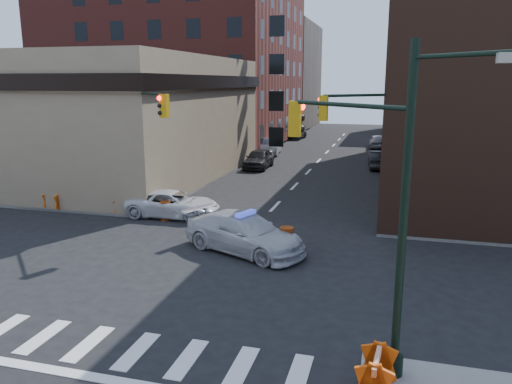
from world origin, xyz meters
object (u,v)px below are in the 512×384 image
Objects in this scene: pedestrian_b at (79,193)px; barrel_road at (287,240)px; police_car at (244,233)px; pedestrian_a at (143,189)px; barrel_bank at (165,211)px; barricade_nw_a at (123,206)px; parked_car_wfar at (271,146)px; parked_car_wnear at (259,159)px; pickup at (173,204)px; barricade_se_a at (376,374)px; parked_car_enear at (378,159)px.

pedestrian_b reaches higher than barrel_road.
pedestrian_a is (-8.11, 6.28, 0.21)m from police_car.
barricade_nw_a is (-2.64, 0.25, 0.04)m from barrel_bank.
barrel_bank is (0.31, -25.29, -0.30)m from parked_car_wfar.
pedestrian_b is 5.54m from barrel_bank.
parked_car_wnear is at bearing 73.35° from barricade_nw_a.
barricade_se_a is at bearing -141.81° from pickup.
pickup is 3.30m from pedestrian_a.
police_car is 10.83m from barricade_se_a.
police_car is 1.86m from barrel_road.
parked_car_wfar is 2.76× the size of pedestrian_a.
pedestrian_a is 3.70m from barrel_bank.
pedestrian_b reaches higher than barrel_bank.
police_car is 3.13× the size of pedestrian_b.
pedestrian_b is (-2.89, -2.16, 0.03)m from pedestrian_a.
police_car reaches higher than parked_car_wnear.
police_car is 9.05m from barricade_nw_a.
parked_car_wfar reaches higher than barrel_road.
parked_car_wnear is at bearing 119.99° from pedestrian_a.
parked_car_wfar is (-0.44, 24.55, 0.10)m from pickup.
barrel_road is 1.10× the size of barrel_bank.
police_car is at bearing -31.77° from barricade_nw_a.
police_car reaches higher than parked_car_enear.
pedestrian_b is 21.45m from barricade_se_a.
pedestrian_a is 1.76× the size of barrel_bank.
police_car is 5.68× the size of barrel_bank.
barricade_se_a is at bearing -5.16° from pedestrian_a.
pedestrian_b is at bearing 45.13° from parked_car_enear.
parked_car_wnear is 17.03m from barrel_bank.
pedestrian_b is (-5.63, -0.34, 0.36)m from pickup.
police_car is 1.19× the size of parked_car_wnear.
parked_car_enear is 32.49m from barricade_se_a.
pickup is at bearing 80.49° from barrel_bank.
barrel_bank is at bearing 168.98° from pickup.
barrel_bank is (2.62, -2.56, -0.53)m from pedestrian_a.
pedestrian_b reaches higher than parked_car_wfar.
police_car is 29.59m from parked_car_wfar.
pedestrian_a is 3.60m from pedestrian_b.
parked_car_enear is (10.75, -5.64, -0.05)m from parked_car_wfar.
barrel_road reaches higher than barrel_bank.
parked_car_enear is 21.51m from pedestrian_a.
barricade_se_a is (0.94, -32.47, -0.11)m from parked_car_enear.
parked_car_enear is 22.25m from barrel_bank.
parked_car_enear is at bearing 10.93° from police_car.
pickup is at bearing 73.10° from police_car.
police_car is 21.31m from parked_car_wnear.
barrel_road is at bearing -25.60° from pedestrian_b.
police_car reaches higher than barrel_bank.
barricade_se_a is at bearing -79.52° from parked_car_wfar.
barrel_road is at bearing 28.04° from barricade_se_a.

